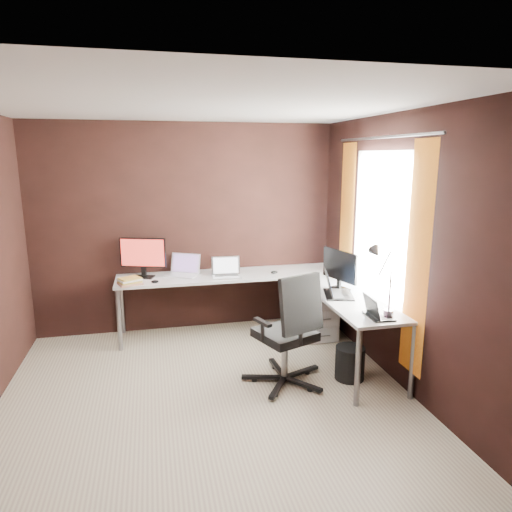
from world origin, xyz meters
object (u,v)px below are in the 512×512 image
at_px(drawer_pedestal, 315,312).
at_px(monitor_right, 340,267).
at_px(laptop_silver, 226,272).
at_px(office_chair, 287,352).
at_px(laptop_black_big, 335,290).
at_px(wastebasket, 350,363).
at_px(laptop_black_small, 376,312).
at_px(laptop_white, 184,270).
at_px(desk_lamp, 380,272).
at_px(monitor_left, 143,255).
at_px(book_stack, 130,281).

bearing_deg(drawer_pedestal, monitor_right, -83.88).
height_order(laptop_silver, office_chair, office_chair).
distance_m(laptop_black_big, wastebasket, 0.73).
bearing_deg(drawer_pedestal, laptop_black_small, -88.54).
bearing_deg(laptop_white, laptop_black_small, -21.36).
bearing_deg(monitor_right, office_chair, 108.36).
distance_m(laptop_silver, laptop_black_big, 1.36).
xyz_separation_m(laptop_white, laptop_black_small, (1.53, -1.84, -0.01)).
bearing_deg(office_chair, monitor_right, 14.55).
xyz_separation_m(laptop_black_small, desk_lamp, (0.04, 0.04, 0.35)).
bearing_deg(laptop_silver, monitor_left, 172.77).
bearing_deg(wastebasket, laptop_black_small, -75.27).
bearing_deg(office_chair, desk_lamp, -43.44).
bearing_deg(office_chair, laptop_silver, 84.12).
bearing_deg(book_stack, laptop_black_small, -35.94).
bearing_deg(laptop_silver, drawer_pedestal, -11.07).
height_order(monitor_right, office_chair, monitor_right).
bearing_deg(monitor_left, laptop_black_small, -23.99).
relative_size(office_chair, wastebasket, 3.38).
bearing_deg(laptop_white, monitor_right, -3.27).
xyz_separation_m(laptop_silver, laptop_black_big, (0.95, -0.98, 0.01)).
height_order(laptop_black_big, book_stack, laptop_black_big).
bearing_deg(book_stack, wastebasket, -31.16).
bearing_deg(laptop_black_small, drawer_pedestal, 4.04).
relative_size(laptop_silver, book_stack, 1.20).
height_order(drawer_pedestal, monitor_right, monitor_right).
bearing_deg(desk_lamp, office_chair, 179.41).
relative_size(laptop_silver, desk_lamp, 0.55).
bearing_deg(laptop_black_big, laptop_black_small, -155.41).
distance_m(drawer_pedestal, wastebasket, 1.10).
distance_m(desk_lamp, office_chair, 1.13).
height_order(book_stack, office_chair, office_chair).
relative_size(desk_lamp, wastebasket, 1.95).
bearing_deg(laptop_white, wastebasket, -17.71).
relative_size(book_stack, wastebasket, 0.89).
bearing_deg(office_chair, wastebasket, -24.97).
relative_size(laptop_black_big, desk_lamp, 0.72).
bearing_deg(laptop_white, book_stack, -125.74).
height_order(laptop_white, laptop_black_small, laptop_white).
bearing_deg(wastebasket, laptop_black_big, 93.64).
distance_m(laptop_white, office_chair, 1.77).
distance_m(drawer_pedestal, desk_lamp, 1.59).
relative_size(laptop_white, wastebasket, 1.37).
relative_size(drawer_pedestal, book_stack, 2.08).
relative_size(laptop_black_big, office_chair, 0.41).
xyz_separation_m(monitor_right, book_stack, (-2.16, 0.69, -0.20)).
xyz_separation_m(drawer_pedestal, laptop_black_big, (-0.07, -0.72, 0.49)).
distance_m(monitor_left, office_chair, 2.08).
relative_size(monitor_left, office_chair, 0.47).
bearing_deg(monitor_left, laptop_black_big, -12.77).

